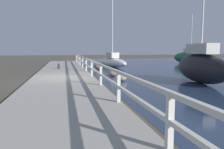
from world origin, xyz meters
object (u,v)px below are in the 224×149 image
sailboat_black (200,66)px  sailboat_white (112,62)px  sailboat_green (191,57)px  mooring_bollard (59,66)px

sailboat_black → sailboat_white: size_ratio=0.93×
sailboat_green → sailboat_white: bearing=171.5°
mooring_bollard → sailboat_white: sailboat_white is taller
sailboat_black → mooring_bollard: bearing=138.8°
sailboat_green → sailboat_white: sailboat_white is taller
sailboat_green → sailboat_black: 16.39m
mooring_bollard → sailboat_green: sailboat_green is taller
sailboat_white → mooring_bollard: bearing=-155.8°
sailboat_black → sailboat_white: (-2.36, 11.57, -0.34)m
sailboat_green → sailboat_black: bearing=-142.5°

